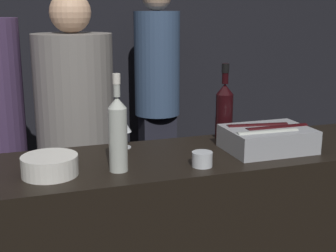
# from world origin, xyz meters

# --- Properties ---
(wall_back_chalkboard) EXTENTS (6.40, 0.06, 2.80)m
(wall_back_chalkboard) POSITION_xyz_m (0.00, 2.26, 1.40)
(wall_back_chalkboard) COLOR black
(wall_back_chalkboard) RESTS_ON ground_plane
(ice_bin_with_bottles) EXTENTS (0.36, 0.26, 0.10)m
(ice_bin_with_bottles) POSITION_xyz_m (0.42, 0.21, 1.04)
(ice_bin_with_bottles) COLOR #9EA0A5
(ice_bin_with_bottles) RESTS_ON bar_counter
(bowl_white) EXTENTS (0.20, 0.20, 0.07)m
(bowl_white) POSITION_xyz_m (-0.48, 0.19, 1.02)
(bowl_white) COLOR silver
(bowl_white) RESTS_ON bar_counter
(wine_glass) EXTENTS (0.08, 0.08, 0.14)m
(wine_glass) POSITION_xyz_m (-0.15, 0.44, 1.08)
(wine_glass) COLOR silver
(wine_glass) RESTS_ON bar_counter
(candle_votive) EXTENTS (0.08, 0.08, 0.06)m
(candle_votive) POSITION_xyz_m (0.08, 0.10, 1.01)
(candle_votive) COLOR silver
(candle_votive) RESTS_ON bar_counter
(red_wine_bottle_black_foil) EXTENTS (0.08, 0.08, 0.34)m
(red_wine_bottle_black_foil) POSITION_xyz_m (0.32, 0.45, 1.13)
(red_wine_bottle_black_foil) COLOR black
(red_wine_bottle_black_foil) RESTS_ON bar_counter
(white_wine_bottle) EXTENTS (0.07, 0.07, 0.36)m
(white_wine_bottle) POSITION_xyz_m (-0.23, 0.15, 1.13)
(white_wine_bottle) COLOR #B2B7AD
(white_wine_bottle) RESTS_ON bar_counter
(person_blond_tee) EXTENTS (0.41, 0.41, 1.65)m
(person_blond_tee) POSITION_xyz_m (-0.28, 1.01, 0.91)
(person_blond_tee) COLOR black
(person_blond_tee) RESTS_ON ground_plane
(person_grey_polo) EXTENTS (0.33, 0.33, 1.76)m
(person_grey_polo) POSITION_xyz_m (0.42, 1.78, 0.99)
(person_grey_polo) COLOR black
(person_grey_polo) RESTS_ON ground_plane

